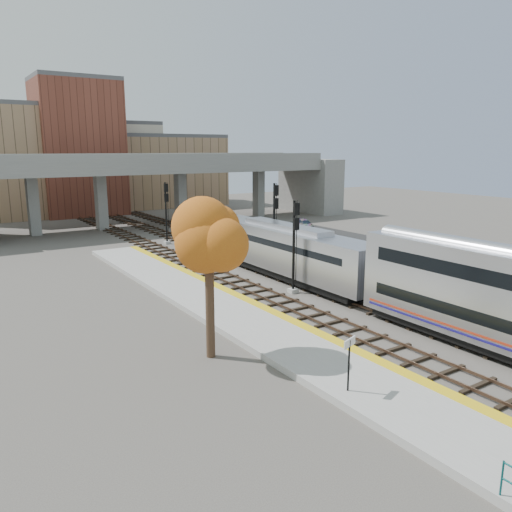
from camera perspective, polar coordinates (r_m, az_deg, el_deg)
ground at (r=30.72m, az=15.87°, el=-7.55°), size 160.00×160.00×0.00m
platform at (r=25.90m, az=5.10°, el=-10.46°), size 4.50×60.00×0.35m
yellow_strip at (r=26.98m, az=8.32°, el=-9.19°), size 0.70×60.00×0.01m
tracks at (r=40.10m, az=3.23°, el=-2.36°), size 10.70×95.00×0.25m
overpass at (r=69.34m, az=-10.25°, el=8.41°), size 54.00×12.00×9.50m
buildings_far at (r=88.44m, az=-18.13°, el=10.12°), size 43.00×21.00×20.60m
parking_lot at (r=59.92m, az=4.50°, el=2.42°), size 14.00×18.00×0.04m
locomotive at (r=39.59m, az=3.41°, el=0.72°), size 3.02×19.05×4.10m
signal_mast_near at (r=35.18m, az=4.39°, el=0.79°), size 0.60×0.64×6.62m
signal_mast_mid at (r=44.00m, az=2.13°, el=3.64°), size 0.60×0.64×7.20m
signal_mast_far at (r=54.49m, az=-10.21°, el=4.69°), size 0.60×0.64×6.64m
station_sign at (r=20.97m, az=10.61°, el=-10.90°), size 0.87×0.34×2.27m
tree at (r=23.65m, az=-5.45°, el=2.34°), size 3.60×3.60×8.23m
car_a at (r=55.26m, az=5.82°, el=2.23°), size 1.95×3.73×1.21m
car_b at (r=61.07m, az=4.22°, el=3.21°), size 3.17×3.76×1.22m
car_c at (r=64.84m, az=5.58°, el=3.66°), size 2.52×4.08×1.10m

